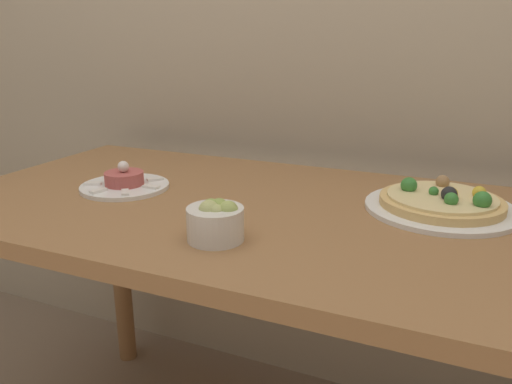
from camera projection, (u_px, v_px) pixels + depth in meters
dining_table at (270, 250)px, 1.09m from camera, size 1.47×0.73×0.76m
pizza_plate at (442, 203)px, 1.03m from camera, size 0.31×0.31×0.06m
tartare_plate at (125, 183)px, 1.18m from camera, size 0.21×0.21×0.07m
small_bowl at (216, 220)px, 0.88m from camera, size 0.10×0.10×0.07m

